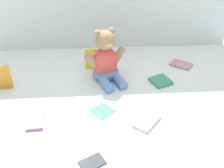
{
  "coord_description": "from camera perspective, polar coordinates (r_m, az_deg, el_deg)",
  "views": [
    {
      "loc": [
        -0.08,
        -1.3,
        0.92
      ],
      "look_at": [
        -0.01,
        -0.1,
        0.1
      ],
      "focal_mm": 47.78,
      "sensor_mm": 36.0,
      "label": 1
    }
  ],
  "objects": [
    {
      "name": "ground_plane",
      "position": [
        1.6,
        0.16,
        -0.93
      ],
      "size": [
        3.2,
        3.2,
        0.0
      ],
      "primitive_type": "plane",
      "color": "silver"
    },
    {
      "name": "teddy_bear",
      "position": [
        1.63,
        -1.18,
        4.38
      ],
      "size": [
        0.24,
        0.25,
        0.29
      ],
      "rotation": [
        0.0,
        0.0,
        0.37
      ],
      "color": "#D84C47",
      "rests_on": "ground_plane"
    },
    {
      "name": "book_case_0",
      "position": [
        1.43,
        -14.52,
        -6.79
      ],
      "size": [
        0.09,
        0.13,
        0.01
      ],
      "primitive_type": "cube",
      "rotation": [
        0.0,
        0.0,
        0.09
      ],
      "color": "#BA6396",
      "rests_on": "ground_plane"
    },
    {
      "name": "book_case_1",
      "position": [
        1.22,
        -3.81,
        -14.71
      ],
      "size": [
        0.12,
        0.11,
        0.01
      ],
      "primitive_type": "cube",
      "rotation": [
        0.0,
        0.0,
        2.07
      ],
      "color": "black",
      "rests_on": "ground_plane"
    },
    {
      "name": "book_case_2",
      "position": [
        1.85,
        13.11,
        3.64
      ],
      "size": [
        0.14,
        0.13,
        0.01
      ],
      "primitive_type": "cube",
      "rotation": [
        0.0,
        0.0,
        4.09
      ],
      "color": "#B87A95",
      "rests_on": "ground_plane"
    },
    {
      "name": "book_case_3",
      "position": [
        1.67,
        9.27,
        0.56
      ],
      "size": [
        0.13,
        0.13,
        0.02
      ],
      "primitive_type": "cube",
      "rotation": [
        0.0,
        0.0,
        0.41
      ],
      "color": "#328E62",
      "rests_on": "ground_plane"
    },
    {
      "name": "book_case_4",
      "position": [
        1.66,
        -20.15,
        1.15
      ],
      "size": [
        0.09,
        0.03,
        0.14
      ],
      "primitive_type": "cube",
      "rotation": [
        0.04,
        0.0,
        0.13
      ],
      "color": "orange",
      "rests_on": "ground_plane"
    },
    {
      "name": "book_case_5",
      "position": [
        1.45,
        -1.88,
        -5.05
      ],
      "size": [
        0.14,
        0.14,
        0.01
      ],
      "primitive_type": "cube",
      "rotation": [
        0.0,
        0.0,
        3.83
      ],
      "color": "green",
      "rests_on": "ground_plane"
    },
    {
      "name": "book_case_6",
      "position": [
        1.39,
        6.66,
        -6.92
      ],
      "size": [
        0.15,
        0.15,
        0.02
      ],
      "primitive_type": "cube",
      "rotation": [
        0.0,
        0.0,
        5.59
      ],
      "color": "white",
      "rests_on": "ground_plane"
    },
    {
      "name": "book_case_7",
      "position": [
        1.75,
        -3.93,
        4.84
      ],
      "size": [
        0.08,
        0.02,
        0.13
      ],
      "primitive_type": "cube",
      "rotation": [
        -0.07,
        0.0,
        -0.01
      ],
      "color": "yellow",
      "rests_on": "ground_plane"
    }
  ]
}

